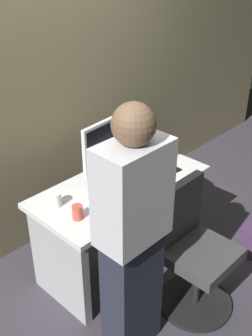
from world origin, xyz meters
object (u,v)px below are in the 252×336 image
office_chair (193,254)px  cup_by_monitor (56,200)px  cell_phone (172,168)px  person_at_desk (132,239)px  book_stack (158,152)px  monitor (110,144)px  cup_near_keyboard (78,212)px  desk (121,209)px  mouse (142,173)px  keyboard (116,191)px

office_chair → cup_by_monitor: office_chair is taller
cup_by_monitor → cell_phone: 0.96m
person_at_desk → book_stack: (0.97, 0.63, -0.05)m
monitor → cup_near_keyboard: bearing=-155.5°
desk → office_chair: size_ratio=1.41×
office_chair → cup_by_monitor: 0.99m
desk → office_chair: 0.64m
person_at_desk → mouse: size_ratio=16.39×
monitor → mouse: bearing=-46.5°
office_chair → mouse: size_ratio=9.40×
desk → mouse: size_ratio=13.27×
keyboard → book_stack: 0.59m
desk → mouse: 0.32m
keyboard → cup_near_keyboard: 0.39m
desk → cup_by_monitor: 0.58m
cell_phone → cup_by_monitor: bearing=170.8°
office_chair → person_at_desk: 0.68m
mouse → cup_near_keyboard: 0.69m
keyboard → monitor: bearing=53.2°
cup_by_monitor → book_stack: book_stack is taller
person_at_desk → mouse: 0.89m
office_chair → monitor: monitor is taller
cup_by_monitor → person_at_desk: bearing=-89.9°
monitor → cup_near_keyboard: 0.62m
mouse → cell_phone: bearing=-23.5°
monitor → book_stack: monitor is taller
cup_near_keyboard → cell_phone: cup_near_keyboard is taller
desk → cell_phone: bearing=-16.5°
mouse → cup_by_monitor: bearing=168.5°
cup_near_keyboard → cup_by_monitor: (-0.01, 0.21, 0.00)m
person_at_desk → cup_near_keyboard: (0.01, 0.48, -0.06)m
office_chair → cup_near_keyboard: size_ratio=9.72×
person_at_desk → office_chair: bearing=-6.8°
keyboard → mouse: mouse is taller
office_chair → keyboard: (-0.14, 0.58, 0.31)m
person_at_desk → keyboard: size_ratio=3.81×
cup_near_keyboard → cup_by_monitor: size_ratio=1.00×
keyboard → book_stack: (0.57, 0.11, 0.05)m
monitor → book_stack: size_ratio=2.31×
office_chair → person_at_desk: (-0.53, 0.06, 0.41)m
cup_by_monitor → book_stack: size_ratio=0.41×
cup_near_keyboard → book_stack: (0.96, 0.15, 0.02)m
keyboard → cell_phone: keyboard is taller
cup_near_keyboard → desk: bearing=11.1°
monitor → person_at_desk: bearing=-126.5°
cup_by_monitor → book_stack: (0.97, -0.06, 0.02)m
book_stack → cell_phone: size_ratio=1.63×
keyboard → cup_by_monitor: size_ratio=4.43×
cup_near_keyboard → book_stack: bearing=8.8°
monitor → keyboard: 0.35m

